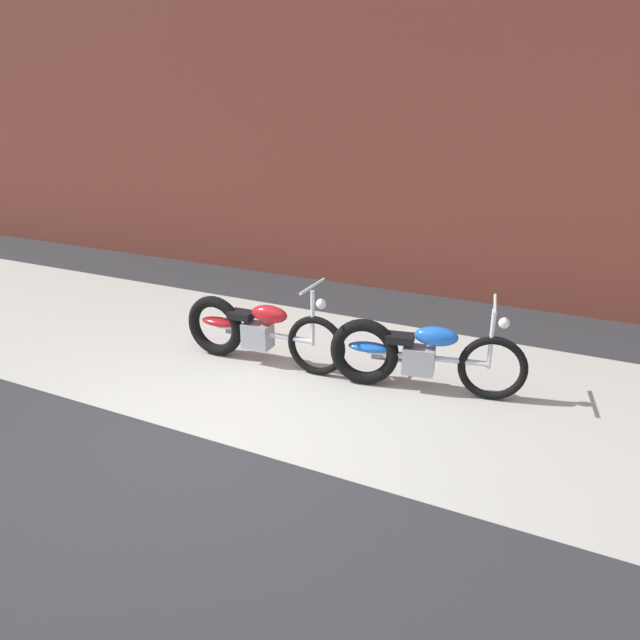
{
  "coord_description": "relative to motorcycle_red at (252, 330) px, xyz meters",
  "views": [
    {
      "loc": [
        2.85,
        -3.63,
        2.82
      ],
      "look_at": [
        0.37,
        1.38,
        0.75
      ],
      "focal_mm": 33.04,
      "sensor_mm": 36.0,
      "label": 1
    }
  ],
  "objects": [
    {
      "name": "brick_building_wall",
      "position": [
        0.61,
        3.6,
        2.43
      ],
      "size": [
        36.0,
        0.5,
        5.66
      ],
      "primitive_type": "cube",
      "color": "brown",
      "rests_on": "ground"
    },
    {
      "name": "motorcycle_red",
      "position": [
        0.0,
        0.0,
        0.0
      ],
      "size": [
        2.01,
        0.58,
        1.03
      ],
      "rotation": [
        0.0,
        0.0,
        0.03
      ],
      "color": "black",
      "rests_on": "ground"
    },
    {
      "name": "motorcycle_blue",
      "position": [
        1.84,
        0.14,
        0.0
      ],
      "size": [
        1.99,
        0.65,
        1.03
      ],
      "rotation": [
        0.0,
        0.0,
        0.18
      ],
      "color": "black",
      "rests_on": "ground"
    },
    {
      "name": "sidewalk_slab",
      "position": [
        0.61,
        0.15,
        -0.4
      ],
      "size": [
        36.0,
        3.5,
        0.01
      ],
      "primitive_type": "cube",
      "color": "#B2ADA3",
      "rests_on": "ground"
    },
    {
      "name": "ground_plane",
      "position": [
        0.61,
        -1.6,
        -0.4
      ],
      "size": [
        80.0,
        80.0,
        0.0
      ],
      "primitive_type": "plane",
      "color": "#2D2D30"
    }
  ]
}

